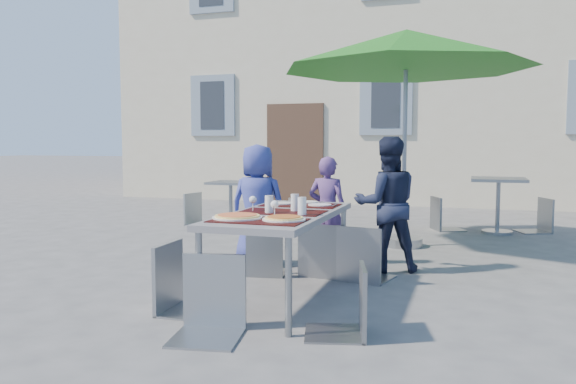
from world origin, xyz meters
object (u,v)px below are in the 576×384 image
(child_1, at_px, (327,211))
(cafe_table_1, at_px, (498,194))
(child_0, at_px, (258,205))
(child_2, at_px, (387,204))
(chair_3, at_px, (180,235))
(pizza_near_right, at_px, (284,218))
(bg_chair_r_1, at_px, (540,194))
(bg_chair_l_1, at_px, (443,193))
(chair_1, at_px, (324,217))
(cafe_table_0, at_px, (231,196))
(bg_chair_r_0, at_px, (284,196))
(bg_chair_l_0, at_px, (198,190))
(chair_5, at_px, (210,247))
(chair_0, at_px, (266,228))
(chair_4, at_px, (349,258))
(chair_2, at_px, (363,219))
(patio_umbrella, at_px, (406,51))
(dining_table, at_px, (282,219))
(pizza_near_left, at_px, (237,216))

(child_1, distance_m, cafe_table_1, 3.39)
(child_0, xyz_separation_m, child_2, (1.37, 0.16, 0.04))
(child_0, height_order, chair_3, child_0)
(pizza_near_right, distance_m, bg_chair_r_1, 5.63)
(cafe_table_1, bearing_deg, bg_chair_l_1, 172.64)
(chair_1, distance_m, cafe_table_0, 3.93)
(chair_1, distance_m, bg_chair_r_0, 3.21)
(cafe_table_0, relative_size, bg_chair_r_0, 0.79)
(child_2, relative_size, bg_chair_l_0, 1.43)
(child_0, distance_m, bg_chair_l_0, 3.26)
(chair_1, relative_size, cafe_table_0, 1.46)
(chair_3, xyz_separation_m, bg_chair_l_1, (1.77, 4.97, -0.04))
(pizza_near_right, height_order, cafe_table_1, cafe_table_1)
(chair_5, xyz_separation_m, cafe_table_1, (2.10, 5.27, -0.02))
(bg_chair_r_1, bearing_deg, bg_chair_l_1, -170.13)
(pizza_near_right, distance_m, chair_3, 0.86)
(chair_0, distance_m, chair_4, 1.86)
(chair_4, bearing_deg, bg_chair_l_1, 85.70)
(child_1, distance_m, chair_2, 0.80)
(chair_4, relative_size, bg_chair_r_1, 0.96)
(chair_2, distance_m, patio_umbrella, 2.74)
(child_2, height_order, chair_5, child_2)
(child_0, bearing_deg, chair_5, 103.99)
(dining_table, xyz_separation_m, chair_1, (0.13, 0.92, -0.09))
(child_0, bearing_deg, pizza_near_left, 107.47)
(chair_1, height_order, bg_chair_r_0, chair_1)
(chair_3, xyz_separation_m, chair_5, (0.46, -0.40, 0.00))
(chair_1, height_order, chair_5, chair_5)
(child_0, bearing_deg, chair_0, 121.54)
(chair_2, xyz_separation_m, bg_chair_r_1, (1.96, 3.79, -0.04))
(pizza_near_left, distance_m, child_2, 2.06)
(chair_5, bearing_deg, cafe_table_0, 112.38)
(chair_5, distance_m, bg_chair_r_1, 6.23)
(pizza_near_left, relative_size, cafe_table_0, 0.55)
(bg_chair_l_0, height_order, bg_chair_r_0, bg_chair_l_0)
(bg_chair_l_0, height_order, bg_chair_l_1, bg_chair_l_0)
(chair_1, xyz_separation_m, bg_chair_l_1, (0.98, 3.48, -0.03))
(chair_4, bearing_deg, chair_0, 128.18)
(patio_umbrella, bearing_deg, chair_0, -118.42)
(pizza_near_right, relative_size, chair_1, 0.32)
(patio_umbrella, distance_m, cafe_table_1, 2.68)
(child_1, xyz_separation_m, chair_3, (-0.69, -2.04, 0.01))
(dining_table, xyz_separation_m, bg_chair_l_1, (1.11, 4.40, -0.13))
(bg_chair_r_1, bearing_deg, chair_0, -127.01)
(cafe_table_0, height_order, bg_chair_l_0, bg_chair_l_0)
(cafe_table_1, bearing_deg, child_2, -112.43)
(dining_table, distance_m, child_0, 1.39)
(pizza_near_right, relative_size, chair_2, 0.32)
(chair_2, bearing_deg, chair_1, 169.78)
(child_1, height_order, chair_4, child_1)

